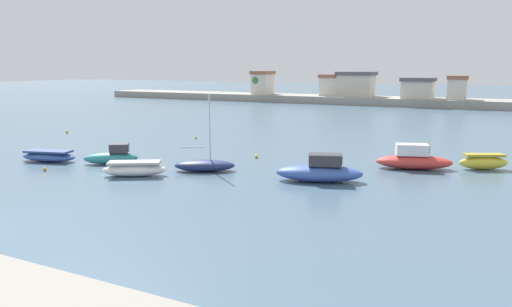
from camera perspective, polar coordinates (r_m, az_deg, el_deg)
name	(u,v)px	position (r m, az deg, el deg)	size (l,w,h in m)	color
moored_boat_1	(49,156)	(39.30, -23.92, -0.30)	(4.64, 2.59, 0.86)	#3856A8
moored_boat_2	(112,157)	(36.61, -17.08, -0.36)	(3.98, 3.24, 1.51)	teal
moored_boat_3	(135,169)	(32.12, -14.57, -1.85)	(4.34, 3.29, 0.99)	white
moored_boat_4	(205,165)	(32.77, -6.26, -1.42)	(4.46, 3.29, 5.34)	navy
moored_boat_5	(320,171)	(29.90, 7.79, -2.17)	(5.81, 3.63, 1.76)	#3856A8
moored_boat_6	(414,160)	(35.11, 18.63, -0.75)	(5.60, 3.38, 1.78)	#C63833
moored_boat_7	(483,162)	(36.81, 25.95, -0.93)	(3.49, 2.37, 1.12)	yellow
mooring_buoy_0	(196,137)	(47.94, -7.35, 1.98)	(0.27, 0.27, 0.27)	yellow
mooring_buoy_1	(67,132)	(55.55, -22.04, 2.48)	(0.32, 0.32, 0.32)	yellow
mooring_buoy_2	(256,156)	(37.32, 0.04, -0.32)	(0.30, 0.30, 0.30)	yellow
mooring_buoy_3	(45,169)	(35.83, -24.32, -1.76)	(0.25, 0.25, 0.25)	orange
distant_shoreline	(403,94)	(93.25, 17.43, 6.91)	(122.76, 8.64, 8.62)	gray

